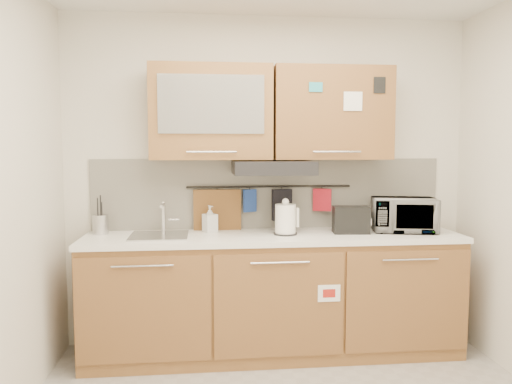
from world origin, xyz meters
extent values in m
plane|color=silver|center=(0.00, 1.50, 1.30)|extent=(3.20, 0.00, 3.20)
cube|color=olive|center=(0.00, 1.20, 0.44)|extent=(2.80, 0.60, 0.88)
cube|color=black|center=(0.00, 1.20, 0.05)|extent=(2.80, 0.54, 0.10)
cube|color=brown|center=(-0.93, 0.89, 0.47)|extent=(0.91, 0.02, 0.74)
cylinder|color=silver|center=(-0.93, 0.86, 0.78)|extent=(0.41, 0.01, 0.01)
cube|color=brown|center=(0.00, 0.89, 0.47)|extent=(0.91, 0.02, 0.74)
cylinder|color=silver|center=(0.00, 0.86, 0.78)|extent=(0.41, 0.01, 0.01)
cube|color=brown|center=(0.93, 0.89, 0.47)|extent=(0.91, 0.02, 0.74)
cylinder|color=silver|center=(0.93, 0.86, 0.78)|extent=(0.41, 0.01, 0.01)
cube|color=white|center=(0.00, 1.19, 0.90)|extent=(2.82, 0.62, 0.04)
cube|color=silver|center=(0.00, 1.49, 1.20)|extent=(2.80, 0.02, 0.56)
cube|color=olive|center=(-0.46, 1.32, 1.83)|extent=(0.90, 0.35, 0.70)
cube|color=silver|center=(-0.46, 1.14, 1.88)|extent=(0.76, 0.02, 0.42)
cube|color=brown|center=(0.46, 1.32, 1.83)|extent=(0.90, 0.35, 0.70)
cube|color=white|center=(0.58, 1.14, 1.91)|extent=(0.14, 0.00, 0.14)
cube|color=black|center=(0.00, 1.25, 1.42)|extent=(0.60, 0.46, 0.10)
cube|color=silver|center=(-0.85, 1.20, 0.92)|extent=(0.42, 0.40, 0.03)
cylinder|color=silver|center=(-0.83, 1.36, 1.04)|extent=(0.03, 0.03, 0.24)
cylinder|color=silver|center=(-0.83, 1.28, 1.14)|extent=(0.02, 0.18, 0.02)
cylinder|color=black|center=(0.00, 1.45, 1.26)|extent=(1.30, 0.02, 0.02)
cylinder|color=#BABBBF|center=(-1.30, 1.34, 0.99)|extent=(0.16, 0.16, 0.15)
cylinder|color=black|center=(-1.32, 1.35, 1.06)|extent=(0.01, 0.01, 0.27)
cylinder|color=black|center=(-1.28, 1.32, 1.04)|extent=(0.01, 0.01, 0.24)
cylinder|color=black|center=(-1.30, 1.36, 1.07)|extent=(0.01, 0.01, 0.29)
cylinder|color=black|center=(-1.31, 1.32, 1.03)|extent=(0.01, 0.01, 0.22)
cylinder|color=white|center=(0.09, 1.18, 1.03)|extent=(0.19, 0.19, 0.23)
sphere|color=white|center=(0.09, 1.18, 1.17)|extent=(0.05, 0.05, 0.05)
cube|color=white|center=(0.18, 1.21, 1.04)|extent=(0.03, 0.04, 0.14)
cylinder|color=black|center=(0.09, 1.18, 0.93)|extent=(0.18, 0.18, 0.01)
cube|color=black|center=(0.59, 1.19, 1.02)|extent=(0.28, 0.19, 0.20)
cube|color=black|center=(0.55, 1.19, 1.12)|extent=(0.09, 0.12, 0.01)
cube|color=black|center=(0.64, 1.19, 1.12)|extent=(0.09, 0.12, 0.01)
imported|color=#999999|center=(1.02, 1.22, 1.05)|extent=(0.52, 0.40, 0.26)
imported|color=#999999|center=(-0.47, 1.34, 1.02)|extent=(0.13, 0.13, 0.21)
cube|color=brown|center=(-0.42, 1.44, 1.01)|extent=(0.37, 0.03, 0.46)
cube|color=navy|center=(-0.16, 1.44, 1.15)|extent=(0.11, 0.07, 0.18)
cube|color=black|center=(0.10, 1.44, 1.11)|extent=(0.17, 0.08, 0.25)
cube|color=#AC1724|center=(0.43, 1.44, 1.15)|extent=(0.14, 0.07, 0.18)
camera|label=1|loc=(-0.51, -2.48, 1.57)|focal=35.00mm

